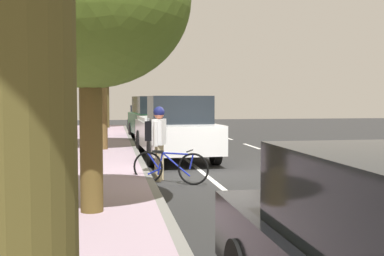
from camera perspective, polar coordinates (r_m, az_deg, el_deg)
ground at (r=12.05m, az=2.71°, el=-5.40°), size 64.78×64.78×0.00m
sidewalk at (r=11.84m, az=-15.51°, el=-5.27°), size 3.88×40.49×0.17m
curb_edge at (r=11.80m, az=-5.65°, el=-5.19°), size 0.16×40.49×0.17m
lane_stripe_centre at (r=13.20m, az=14.98°, el=-4.72°), size 0.14×40.00×0.01m
lane_stripe_bike_edge at (r=11.99m, az=1.41°, el=-5.41°), size 0.12×40.49×0.01m
parked_sedan_red_nearest at (r=28.18m, az=-5.79°, el=1.16°), size 1.91×4.43×1.52m
parked_suv_green_second at (r=21.77m, az=-4.53°, el=1.24°), size 2.22×4.82×1.99m
parked_pickup_white_mid at (r=14.81m, az=-2.06°, el=-0.25°), size 2.18×5.37×1.95m
bicycle_at_curb at (r=10.48m, az=-2.63°, el=-4.66°), size 1.59×0.79×0.75m
cyclist_with_backpack at (r=10.84m, az=-4.10°, el=-0.92°), size 0.51×0.58×1.69m
street_tree_near_cyclist at (r=29.14m, az=-10.18°, el=7.78°), size 2.38×2.38×5.17m
street_tree_mid_block at (r=16.62m, az=-10.70°, el=12.39°), size 3.76×3.76×6.34m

